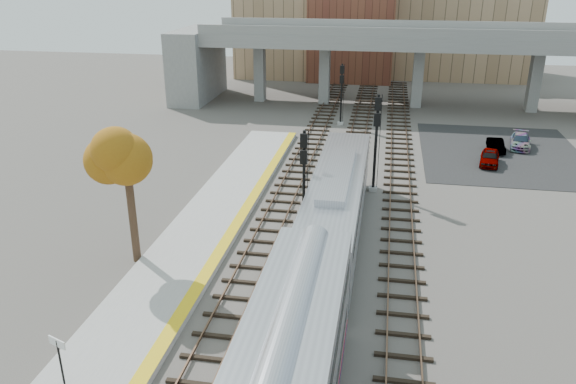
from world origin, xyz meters
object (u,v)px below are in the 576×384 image
(locomotive, at_px, (337,202))
(signal_mast_far, at_px, (341,97))
(car_c, at_px, (520,141))
(signal_mast_mid, at_px, (376,144))
(tree, at_px, (125,146))
(car_a, at_px, (490,157))
(car_b, at_px, (496,145))
(signal_mast_near, at_px, (304,184))

(locomotive, bearing_deg, signal_mast_far, 94.54)
(locomotive, distance_m, car_c, 25.97)
(signal_mast_far, bearing_deg, signal_mast_mid, -77.47)
(signal_mast_far, distance_m, tree, 32.93)
(locomotive, xyz_separation_m, car_c, (14.94, 21.18, -1.62))
(signal_mast_mid, relative_size, signal_mast_far, 1.14)
(locomotive, height_order, car_a, locomotive)
(car_b, bearing_deg, tree, -134.87)
(signal_mast_far, height_order, car_b, signal_mast_far)
(signal_mast_mid, bearing_deg, locomotive, -104.03)
(locomotive, xyz_separation_m, signal_mast_far, (-2.10, 26.44, 0.74))
(car_a, relative_size, car_b, 1.10)
(signal_mast_mid, xyz_separation_m, signal_mast_far, (-4.10, 18.44, -0.62))
(locomotive, distance_m, car_b, 23.33)
(signal_mast_near, bearing_deg, tree, -148.22)
(car_b, relative_size, car_c, 0.79)
(locomotive, bearing_deg, signal_mast_mid, 75.97)
(locomotive, relative_size, signal_mast_mid, 2.62)
(signal_mast_near, bearing_deg, car_a, 48.65)
(signal_mast_mid, xyz_separation_m, car_b, (10.56, 11.59, -3.04))
(signal_mast_near, distance_m, car_c, 27.04)
(signal_mast_mid, bearing_deg, car_b, 47.68)
(signal_mast_near, height_order, car_a, signal_mast_near)
(signal_mast_near, distance_m, tree, 10.91)
(signal_mast_near, xyz_separation_m, car_b, (14.66, 19.26, -2.58))
(signal_mast_mid, xyz_separation_m, car_c, (12.94, 13.18, -2.98))
(locomotive, distance_m, signal_mast_mid, 8.36)
(signal_mast_near, height_order, signal_mast_mid, signal_mast_mid)
(signal_mast_far, relative_size, car_c, 1.49)
(car_a, bearing_deg, car_c, 67.94)
(car_c, bearing_deg, car_a, -112.37)
(locomotive, relative_size, car_a, 5.13)
(signal_mast_mid, bearing_deg, car_c, 45.52)
(signal_mast_near, distance_m, car_a, 20.62)
(locomotive, distance_m, signal_mast_far, 26.54)
(signal_mast_near, xyz_separation_m, car_a, (13.52, 15.36, -2.50))
(locomotive, relative_size, tree, 2.07)
(tree, distance_m, car_c, 37.32)
(car_a, height_order, car_b, car_a)
(signal_mast_mid, bearing_deg, signal_mast_near, -118.14)
(locomotive, bearing_deg, car_b, 57.35)
(signal_mast_mid, bearing_deg, signal_mast_far, 102.53)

